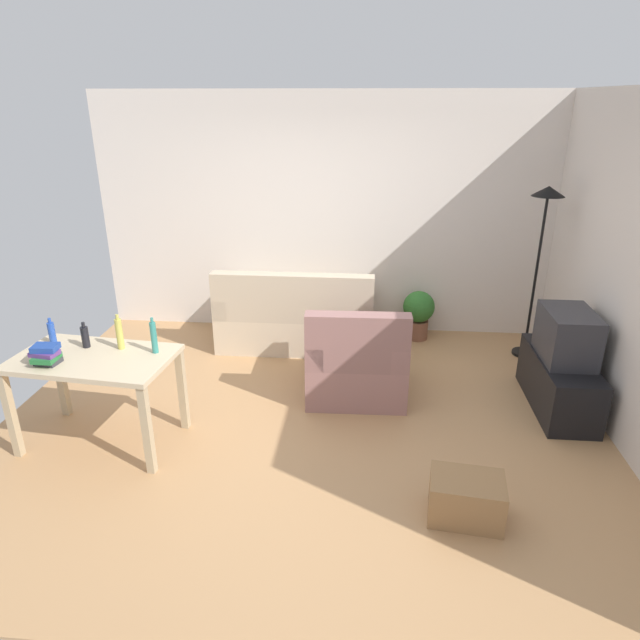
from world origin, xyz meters
name	(u,v)px	position (x,y,z in m)	size (l,w,h in m)	color
ground_plane	(303,422)	(0.00, 0.00, -0.01)	(5.20, 4.40, 0.02)	tan
wall_rear	(324,216)	(0.00, 2.20, 1.35)	(5.20, 0.10, 2.70)	silver
couch	(296,320)	(-0.27, 1.59, 0.31)	(1.70, 0.84, 0.92)	beige
tv_stand	(559,383)	(2.25, 0.46, 0.24)	(0.44, 1.10, 0.48)	black
tv	(568,335)	(2.25, 0.46, 0.70)	(0.41, 0.60, 0.44)	#2D2D33
torchiere_lamp	(543,226)	(2.25, 1.56, 1.41)	(0.32, 0.32, 1.81)	black
desk	(95,369)	(-1.57, -0.43, 0.65)	(1.26, 0.82, 0.76)	#C6B28E
potted_plant	(419,312)	(1.11, 1.90, 0.33)	(0.36, 0.36, 0.57)	brown
armchair	(356,364)	(0.44, 0.51, 0.32)	(0.92, 0.87, 0.92)	#996B66
storage_box	(466,498)	(1.21, -1.08, 0.15)	(0.48, 0.34, 0.30)	olive
bottle_blue	(52,332)	(-2.01, -0.21, 0.85)	(0.05, 0.05, 0.21)	#2347A3
bottle_dark	(85,337)	(-1.70, -0.26, 0.85)	(0.06, 0.06, 0.21)	black
bottle_squat	(119,333)	(-1.41, -0.27, 0.89)	(0.05, 0.05, 0.29)	#BCB24C
bottle_tall	(154,337)	(-1.12, -0.31, 0.89)	(0.05, 0.05, 0.29)	teal
book_stack	(46,355)	(-1.85, -0.58, 0.84)	(0.21, 0.18, 0.15)	#333338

